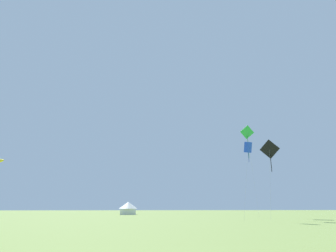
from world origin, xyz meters
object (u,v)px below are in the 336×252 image
Objects in this scene: kite_black_diamond at (270,150)px; kite_green_diamond at (247,134)px; kite_blue_box at (248,147)px; festival_tent_left at (128,208)px.

kite_green_diamond is at bearing 79.62° from kite_black_diamond.
kite_blue_box is 18.74m from kite_green_diamond.
kite_green_diamond is at bearing -40.35° from festival_tent_left.
kite_black_diamond is at bearing -57.64° from festival_tent_left.
kite_green_diamond is (2.51, 13.69, 6.21)m from kite_black_diamond.
festival_tent_left is at bearing 115.03° from kite_blue_box.
kite_blue_box reaches higher than festival_tent_left.
kite_black_diamond reaches higher than festival_tent_left.
kite_blue_box is 5.19m from kite_black_diamond.
kite_green_diamond is at bearing 66.22° from kite_blue_box.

